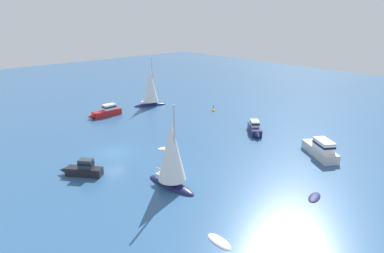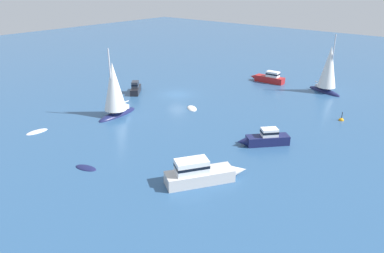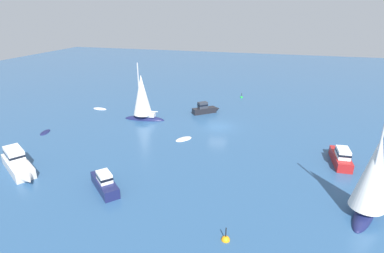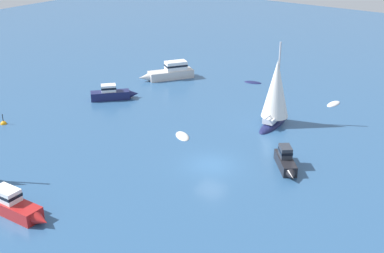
# 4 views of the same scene
# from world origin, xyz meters

# --- Properties ---
(ground_plane) EXTENTS (160.00, 160.00, 0.00)m
(ground_plane) POSITION_xyz_m (0.00, 0.00, 0.00)
(ground_plane) COLOR #2D5684
(cabin_cruiser) EXTENTS (1.76, 6.03, 1.90)m
(cabin_cruiser) POSITION_xyz_m (-14.89, 6.98, 0.73)
(cabin_cruiser) COLOR #B21E1E
(cabin_cruiser) RESTS_ON ground
(sloop) EXTENTS (6.24, 3.02, 8.99)m
(sloop) POSITION_xyz_m (11.41, 0.05, 3.06)
(sloop) COLOR #191E4C
(sloop) RESTS_ON ground
(yacht) EXTENTS (3.56, 5.98, 9.22)m
(yacht) POSITION_xyz_m (-15.41, 16.39, 3.22)
(yacht) COLOR #191E4C
(yacht) RESTS_ON ground
(rib) EXTENTS (2.51, 1.19, 0.39)m
(rib) POSITION_xyz_m (20.58, -2.67, 0.00)
(rib) COLOR white
(rib) RESTS_ON ground
(powerboat) EXTENTS (4.85, 4.52, 1.79)m
(powerboat) POSITION_xyz_m (6.93, 18.65, 0.69)
(powerboat) COLOR #191E4C
(powerboat) RESTS_ON ground
(dinghy) EXTENTS (1.53, 2.41, 0.34)m
(dinghy) POSITION_xyz_m (21.94, 8.66, 0.00)
(dinghy) COLOR #191E4C
(dinghy) RESTS_ON ground
(rib_1) EXTENTS (2.34, 2.60, 0.41)m
(rib_1) POSITION_xyz_m (3.29, 5.67, 0.00)
(rib_1) COLOR silver
(rib_1) RESTS_ON ground
(motor_cruiser) EXTENTS (4.27, 3.81, 1.85)m
(motor_cruiser) POSITION_xyz_m (3.18, -5.47, 0.69)
(motor_cruiser) COLOR black
(motor_cruiser) RESTS_ON ground
(powerboat_1) EXTENTS (6.89, 5.11, 2.24)m
(powerboat_1) POSITION_xyz_m (17.03, 18.23, 0.88)
(powerboat_1) COLOR silver
(powerboat_1) RESTS_ON ground
(channel_buoy) EXTENTS (0.53, 0.53, 1.10)m
(channel_buoy) POSITION_xyz_m (-1.16, -16.34, 0.01)
(channel_buoy) COLOR green
(channel_buoy) RESTS_ON ground
(mooring_buoy) EXTENTS (0.63, 0.63, 1.39)m
(mooring_buoy) POSITION_xyz_m (-5.16, 22.38, 0.01)
(mooring_buoy) COLOR orange
(mooring_buoy) RESTS_ON ground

